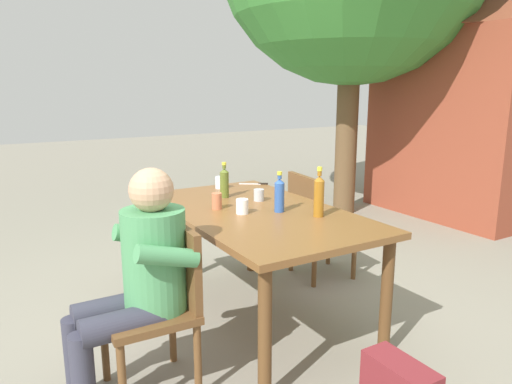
% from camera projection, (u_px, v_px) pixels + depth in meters
% --- Properties ---
extents(ground_plane, '(24.00, 24.00, 0.00)m').
position_uv_depth(ground_plane, '(256.00, 318.00, 3.29)').
color(ground_plane, gray).
extents(dining_table, '(1.73, 0.99, 0.77)m').
position_uv_depth(dining_table, '(256.00, 223.00, 3.15)').
color(dining_table, brown).
rests_on(dining_table, ground_plane).
extents(chair_near_right, '(0.45, 0.45, 0.87)m').
position_uv_depth(chair_near_right, '(163.00, 299.00, 2.47)').
color(chair_near_right, brown).
rests_on(chair_near_right, ground_plane).
extents(chair_far_left, '(0.48, 0.48, 0.87)m').
position_uv_depth(chair_far_left, '(315.00, 220.00, 3.91)').
color(chair_far_left, brown).
rests_on(chair_far_left, ground_plane).
extents(person_in_white_shirt, '(0.47, 0.62, 1.18)m').
position_uv_depth(person_in_white_shirt, '(140.00, 273.00, 2.38)').
color(person_in_white_shirt, '#4C935B').
rests_on(person_in_white_shirt, ground_plane).
extents(bottle_amber, '(0.06, 0.06, 0.31)m').
position_uv_depth(bottle_amber, '(319.00, 195.00, 2.94)').
color(bottle_amber, '#996019').
rests_on(bottle_amber, dining_table).
extents(bottle_blue, '(0.06, 0.06, 0.26)m').
position_uv_depth(bottle_blue, '(279.00, 195.00, 3.06)').
color(bottle_blue, '#2D56A3').
rests_on(bottle_blue, dining_table).
extents(bottle_olive, '(0.06, 0.06, 0.26)m').
position_uv_depth(bottle_olive, '(224.00, 182.00, 3.46)').
color(bottle_olive, '#566623').
rests_on(bottle_olive, dining_table).
extents(cup_steel, '(0.07, 0.07, 0.08)m').
position_uv_depth(cup_steel, '(259.00, 195.00, 3.36)').
color(cup_steel, '#B2B7BC').
rests_on(cup_steel, dining_table).
extents(cup_white, '(0.08, 0.08, 0.09)m').
position_uv_depth(cup_white, '(242.00, 206.00, 3.03)').
color(cup_white, white).
rests_on(cup_white, dining_table).
extents(cup_terracotta, '(0.07, 0.07, 0.11)m').
position_uv_depth(cup_terracotta, '(217.00, 201.00, 3.14)').
color(cup_terracotta, '#BC6B47').
rests_on(cup_terracotta, dining_table).
extents(cup_glass, '(0.08, 0.08, 0.09)m').
position_uv_depth(cup_glass, '(220.00, 182.00, 3.77)').
color(cup_glass, silver).
rests_on(cup_glass, dining_table).
extents(table_knife, '(0.15, 0.21, 0.01)m').
position_uv_depth(table_knife, '(256.00, 184.00, 3.93)').
color(table_knife, silver).
rests_on(table_knife, dining_table).
extents(brick_kiosk, '(2.24, 1.72, 2.74)m').
position_uv_depth(brick_kiosk, '(471.00, 96.00, 5.81)').
color(brick_kiosk, brown).
rests_on(brick_kiosk, ground_plane).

